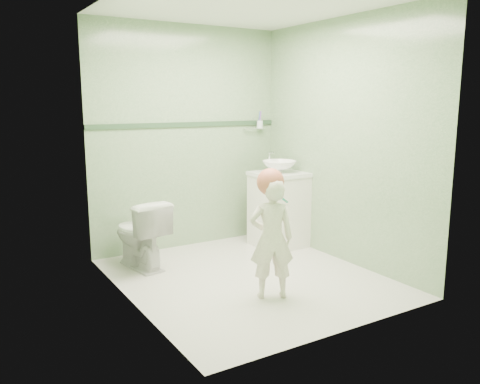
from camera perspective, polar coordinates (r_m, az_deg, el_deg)
ground at (r=4.59m, az=0.99°, el=-9.92°), size 2.50×2.50×0.00m
room_shell at (r=4.32m, az=1.04°, el=5.17°), size 2.50×2.54×2.40m
trim_stripe at (r=5.39m, az=-6.10°, el=7.79°), size 2.20×0.02×0.05m
vanity at (r=5.48m, az=4.50°, el=-2.16°), size 0.52×0.50×0.80m
counter at (r=5.41m, az=4.56°, el=2.08°), size 0.54×0.52×0.04m
basin at (r=5.40m, az=4.58°, el=2.96°), size 0.37×0.37×0.13m
faucet at (r=5.54m, az=3.46°, el=4.00°), size 0.03×0.13×0.18m
cup_holder at (r=5.78m, az=2.24°, el=7.84°), size 0.26×0.07×0.21m
toilet at (r=4.86m, az=-11.55°, el=-4.76°), size 0.48×0.72×0.68m
toddler at (r=4.02m, az=3.68°, el=-5.42°), size 0.43×0.37×1.00m
hair_cap at (r=3.94m, az=3.55°, el=1.17°), size 0.22×0.22×0.22m
teal_toothbrush at (r=3.84m, az=5.16°, el=-0.94°), size 0.12×0.14×0.08m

